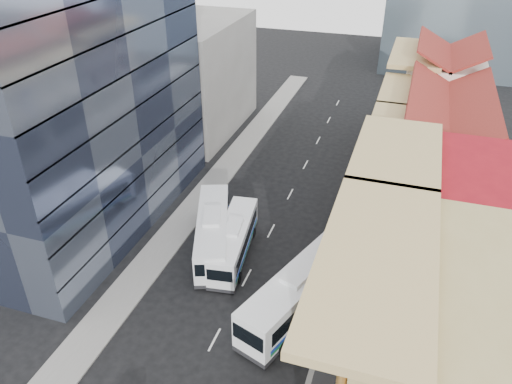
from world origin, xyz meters
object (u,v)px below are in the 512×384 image
(shophouse_tan, at_px, (435,365))
(bus_left_near, at_px, (213,231))
(office_tower, at_px, (67,65))
(bus_left_far, at_px, (234,240))
(bus_right, at_px, (300,291))

(shophouse_tan, distance_m, bus_left_near, 22.62)
(office_tower, relative_size, bus_left_near, 2.64)
(shophouse_tan, xyz_separation_m, office_tower, (-31.00, 14.00, 9.00))
(bus_left_near, relative_size, bus_left_far, 1.12)
(shophouse_tan, relative_size, bus_left_near, 1.23)
(shophouse_tan, height_order, office_tower, office_tower)
(bus_left_far, bearing_deg, shophouse_tan, -45.62)
(bus_left_far, distance_m, bus_right, 8.46)
(bus_right, bearing_deg, office_tower, -176.46)
(bus_left_near, height_order, bus_left_far, bus_left_near)
(office_tower, xyz_separation_m, bus_right, (21.98, -6.31, -13.01))
(bus_left_near, height_order, bus_right, bus_right)
(bus_left_far, bearing_deg, bus_left_near, 161.48)
(bus_right, bearing_deg, shophouse_tan, -20.92)
(office_tower, relative_size, bus_right, 2.42)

